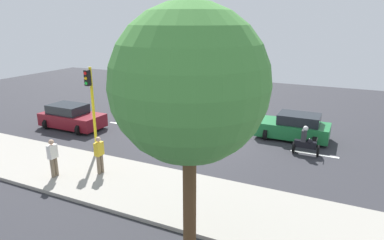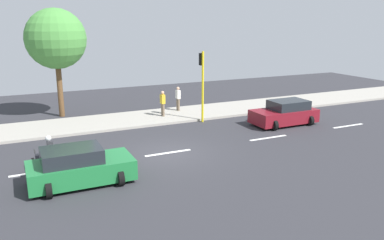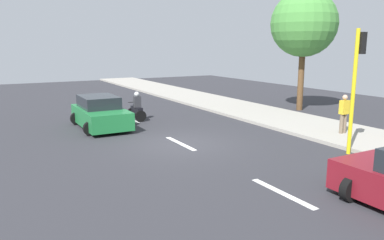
{
  "view_description": "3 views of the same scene",
  "coord_description": "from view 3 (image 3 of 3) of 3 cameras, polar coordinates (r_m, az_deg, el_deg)",
  "views": [
    {
      "loc": [
        17.39,
        7.22,
        6.68
      ],
      "look_at": [
        -0.2,
        -1.14,
        0.89
      ],
      "focal_mm": 31.49,
      "sensor_mm": 36.0,
      "label": 1
    },
    {
      "loc": [
        -17.14,
        6.73,
        6.37
      ],
      "look_at": [
        0.34,
        -1.47,
        1.44
      ],
      "focal_mm": 36.74,
      "sensor_mm": 36.0,
      "label": 2
    },
    {
      "loc": [
        -6.79,
        -13.23,
        3.91
      ],
      "look_at": [
        -0.41,
        -1.7,
        1.31
      ],
      "focal_mm": 35.36,
      "sensor_mm": 36.0,
      "label": 3
    }
  ],
  "objects": [
    {
      "name": "ground_plane",
      "position": [
        15.39,
        -1.74,
        -3.76
      ],
      "size": [
        40.0,
        60.0,
        0.1
      ],
      "primitive_type": "cube",
      "color": "#2D2D33"
    },
    {
      "name": "lane_stripe_north",
      "position": [
        10.66,
        13.46,
        -10.67
      ],
      "size": [
        0.2,
        2.4,
        0.01
      ],
      "primitive_type": "cube",
      "color": "white",
      "rests_on": "ground"
    },
    {
      "name": "pedestrian_near_signal",
      "position": [
        17.63,
        21.93,
        1.03
      ],
      "size": [
        0.4,
        0.24,
        1.69
      ],
      "color": "#72604C",
      "rests_on": "sidewalk"
    },
    {
      "name": "sidewalk",
      "position": [
        19.49,
        16.88,
        -0.68
      ],
      "size": [
        4.0,
        60.0,
        0.15
      ],
      "primitive_type": "cube",
      "color": "#9E998E",
      "rests_on": "ground"
    },
    {
      "name": "traffic_light_corner",
      "position": [
        14.71,
        23.57,
        6.41
      ],
      "size": [
        0.49,
        0.24,
        4.5
      ],
      "color": "yellow",
      "rests_on": "ground"
    },
    {
      "name": "lane_stripe_south",
      "position": [
        20.76,
        -9.35,
        0.17
      ],
      "size": [
        0.2,
        2.4,
        0.01
      ],
      "primitive_type": "cube",
      "color": "white",
      "rests_on": "ground"
    },
    {
      "name": "lane_stripe_mid",
      "position": [
        15.37,
        -1.75,
        -3.56
      ],
      "size": [
        0.2,
        2.4,
        0.01
      ],
      "primitive_type": "cube",
      "color": "white",
      "rests_on": "ground"
    },
    {
      "name": "motorcycle",
      "position": [
        20.3,
        -8.35,
        1.78
      ],
      "size": [
        0.6,
        1.3,
        1.53
      ],
      "color": "black",
      "rests_on": "ground"
    },
    {
      "name": "car_green",
      "position": [
        18.73,
        -13.65,
        1.01
      ],
      "size": [
        2.35,
        4.08,
        1.52
      ],
      "color": "#1E7238",
      "rests_on": "ground"
    },
    {
      "name": "lane_stripe_far_south",
      "position": [
        26.42,
        -13.76,
        2.34
      ],
      "size": [
        0.2,
        2.4,
        0.01
      ],
      "primitive_type": "cube",
      "color": "white",
      "rests_on": "ground"
    },
    {
      "name": "street_tree_south",
      "position": [
        24.01,
        16.53,
        13.72
      ],
      "size": [
        3.93,
        3.93,
        7.16
      ],
      "color": "brown",
      "rests_on": "ground"
    }
  ]
}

